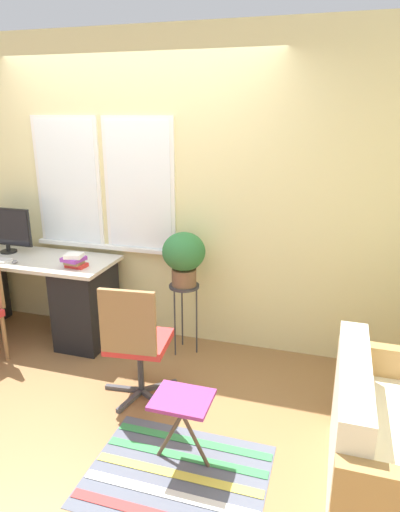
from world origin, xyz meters
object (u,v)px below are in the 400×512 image
object	(u,v)px
monitor	(6,229)
mouse	(15,262)
potted_plant	(184,255)
office_chair_swivel	(136,341)
couch_loveseat	(398,454)
folding_stool	(182,406)
book_stack	(75,260)
plant_stand	(184,293)

from	to	relation	value
monitor	mouse	world-z (taller)	monitor
mouse	potted_plant	bearing A→B (deg)	11.20
monitor	office_chair_swivel	distance (m)	1.87
couch_loveseat	office_chair_swivel	bearing A→B (deg)	76.60
mouse	folding_stool	size ratio (longest dim) A/B	0.13
couch_loveseat	folding_stool	bearing A→B (deg)	94.42
book_stack	office_chair_swivel	distance (m)	1.03
monitor	mouse	distance (m)	0.44
book_stack	office_chair_swivel	size ratio (longest dim) A/B	0.22
office_chair_swivel	plant_stand	size ratio (longest dim) A/B	1.47
potted_plant	folding_stool	world-z (taller)	potted_plant
monitor	couch_loveseat	world-z (taller)	monitor
folding_stool	couch_loveseat	bearing A→B (deg)	4.42
mouse	potted_plant	distance (m)	1.49
potted_plant	office_chair_swivel	bearing A→B (deg)	-97.78
plant_stand	office_chair_swivel	bearing A→B (deg)	-97.78
book_stack	potted_plant	xyz separation A→B (m)	(0.91, 0.22, 0.07)
office_chair_swivel	plant_stand	world-z (taller)	office_chair_swivel
book_stack	folding_stool	distance (m)	1.75
mouse	book_stack	distance (m)	0.56
folding_stool	book_stack	bearing A→B (deg)	141.62
monitor	folding_stool	distance (m)	2.56
monitor	book_stack	xyz separation A→B (m)	(0.83, -0.19, -0.17)
monitor	potted_plant	world-z (taller)	monitor
monitor	potted_plant	size ratio (longest dim) A/B	1.14
office_chair_swivel	folding_stool	size ratio (longest dim) A/B	2.03
book_stack	plant_stand	size ratio (longest dim) A/B	0.33
book_stack	plant_stand	bearing A→B (deg)	13.44
book_stack	folding_stool	bearing A→B (deg)	-38.38
book_stack	folding_stool	xyz separation A→B (m)	(1.33, -1.05, -0.43)
mouse	folding_stool	distance (m)	2.16
mouse	office_chair_swivel	bearing A→B (deg)	-19.38
folding_stool	mouse	bearing A→B (deg)	152.45
book_stack	couch_loveseat	distance (m)	2.76
book_stack	potted_plant	world-z (taller)	potted_plant
mouse	couch_loveseat	xyz separation A→B (m)	(3.08, -0.89, -0.50)
monitor	plant_stand	bearing A→B (deg)	0.83
plant_stand	book_stack	bearing A→B (deg)	-166.56
couch_loveseat	monitor	bearing A→B (deg)	71.06
couch_loveseat	potted_plant	world-z (taller)	potted_plant
mouse	potted_plant	xyz separation A→B (m)	(1.46, 0.29, 0.11)
potted_plant	folding_stool	distance (m)	1.43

